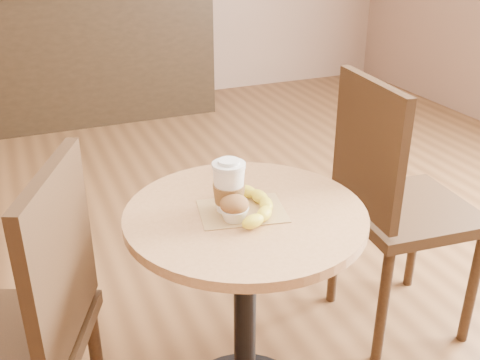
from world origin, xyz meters
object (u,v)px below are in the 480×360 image
Objects in this scene: chair_right at (394,200)px; muffin at (234,208)px; coffee_cup at (229,188)px; chair_left at (22,330)px; banana at (251,202)px; cafe_table at (245,275)px.

muffin is at bearing 112.24° from chair_right.
coffee_cup is at bearing 108.00° from chair_right.
banana is (0.65, 0.03, 0.22)m from chair_left.
chair_left is at bearing -169.04° from banana.
coffee_cup is 0.08m from banana.
coffee_cup is at bearing 82.05° from muffin.
cafe_table is 0.73× the size of chair_right.
chair_right is 12.54× the size of muffin.
muffin reaches higher than banana.
banana is at bearing 15.55° from cafe_table.
coffee_cup is (0.59, 0.05, 0.27)m from chair_left.
muffin is (-0.72, -0.22, 0.23)m from chair_right.
chair_right is at bearing 122.57° from chair_left.
chair_right is 0.78m from coffee_cup.
chair_right reaches higher than muffin.
chair_right is (1.31, 0.21, 0.01)m from chair_left.
muffin is at bearing -142.62° from cafe_table.
chair_left is 12.23× the size of muffin.
banana reaches higher than cafe_table.
muffin is at bearing -108.48° from coffee_cup.
coffee_cup is 1.92× the size of muffin.
chair_left reaches higher than coffee_cup.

